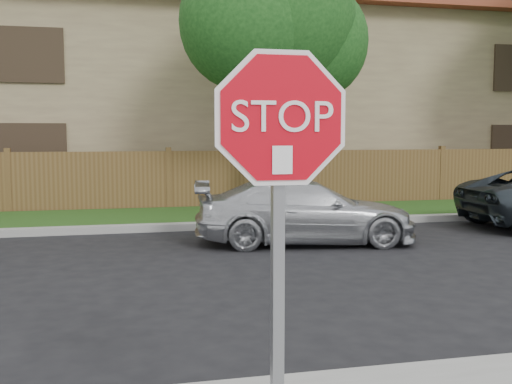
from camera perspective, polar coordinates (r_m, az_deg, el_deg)
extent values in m
cube|color=gray|center=(12.94, -7.09, -3.30)|extent=(70.00, 0.30, 0.15)
cube|color=#1E4714|center=(14.57, -7.75, -2.37)|extent=(70.00, 3.00, 0.12)
cube|color=brown|center=(16.07, -8.30, 1.02)|extent=(70.00, 0.12, 1.60)
cube|color=#8A7555|center=(21.63, -9.59, 8.00)|extent=(34.00, 8.00, 6.00)
cube|color=brown|center=(22.01, -9.73, 16.48)|extent=(35.20, 9.20, 0.50)
cylinder|color=#382B21|center=(14.76, 1.93, 5.18)|extent=(0.44, 0.44, 3.92)
sphere|color=#143D13|center=(15.03, 1.97, 16.46)|extent=(3.80, 3.80, 3.80)
sphere|color=#143D13|center=(15.47, 5.00, 14.03)|extent=(3.00, 3.00, 3.00)
sphere|color=#143D13|center=(14.42, -0.80, 15.80)|extent=(3.20, 3.20, 3.20)
cube|color=gray|center=(3.35, 2.06, -8.56)|extent=(0.06, 0.06, 2.30)
cylinder|color=white|center=(3.19, 2.42, 7.04)|extent=(1.01, 0.02, 1.01)
cylinder|color=red|center=(3.18, 2.48, 7.04)|extent=(0.93, 0.02, 0.93)
cube|color=white|center=(3.16, 2.53, 3.06)|extent=(0.11, 0.00, 0.15)
imported|color=silver|center=(11.31, 4.70, -1.87)|extent=(4.34, 2.24, 1.20)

